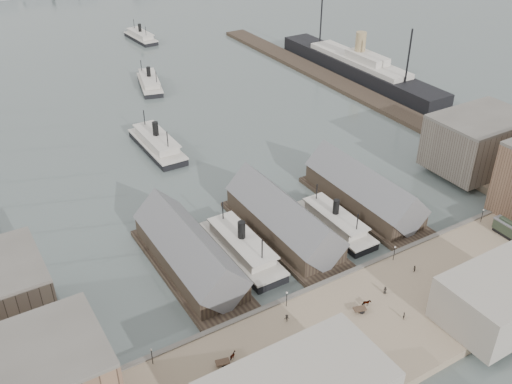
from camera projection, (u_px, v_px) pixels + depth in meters
ground at (323, 272)px, 132.38m from camera, size 900.00×900.00×0.00m
quay at (382, 321)px, 117.28m from camera, size 180.00×30.00×2.00m
seawall at (337, 280)px, 127.99m from camera, size 180.00×1.20×2.30m
east_wharf at (343, 85)px, 232.12m from camera, size 10.00×180.00×1.60m
ferry_shed_west at (189, 253)px, 130.75m from camera, size 14.00×42.00×12.60m
ferry_shed_center at (283, 220)px, 142.26m from camera, size 14.00×42.00×12.60m
ferry_shed_east at (363, 192)px, 153.78m from camera, size 14.00×42.00×12.60m
warehouse_east_back at (479, 142)px, 168.47m from camera, size 28.00×20.00×15.00m
street_bldg_center at (501, 298)px, 114.26m from camera, size 24.00×16.00×10.00m
lamp_post_far_w at (152, 354)px, 104.89m from camera, size 0.44×0.44×3.92m
lamp_post_near_w at (287, 296)px, 118.18m from camera, size 0.44×0.44×3.92m
lamp_post_near_e at (395, 251)px, 131.46m from camera, size 0.44×0.44×3.92m
lamp_post_far_e at (483, 213)px, 144.75m from camera, size 0.44×0.44×3.92m
ferry_docked_west at (242, 247)px, 136.43m from camera, size 8.58×28.61×10.22m
ferry_docked_east at (335, 222)px, 146.08m from camera, size 7.69×25.62×9.15m
ferry_open_near at (157, 143)px, 183.54m from camera, size 8.88×29.39×10.49m
ferry_open_mid at (150, 82)px, 231.47m from camera, size 13.79×26.60×9.11m
ferry_open_far at (141, 36)px, 286.83m from camera, size 9.16×25.28×8.86m
ocean_steamer at (359, 67)px, 241.98m from camera, size 12.83×93.73×18.75m
tram at (512, 232)px, 139.26m from camera, size 2.80×10.27×3.64m
horse_cart_left at (230, 358)px, 106.56m from camera, size 4.78×2.44×1.52m
horse_cart_center at (364, 305)px, 118.65m from camera, size 4.92×2.51×1.51m
horse_cart_right at (461, 288)px, 123.24m from camera, size 4.74×2.41×1.48m
pedestrian_2 at (287, 318)px, 115.38m from camera, size 1.26×1.03×1.69m
pedestrian_3 at (318, 364)px, 105.23m from camera, size 0.87×1.03×1.66m
pedestrian_4 at (385, 290)px, 122.54m from camera, size 1.01×0.83×1.77m
pedestrian_5 at (404, 316)px, 115.97m from camera, size 0.73×0.78×1.72m
pedestrian_6 at (414, 269)px, 128.89m from camera, size 0.90×0.79×1.58m
pedestrian_7 at (475, 286)px, 123.82m from camera, size 1.30×1.08×1.75m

